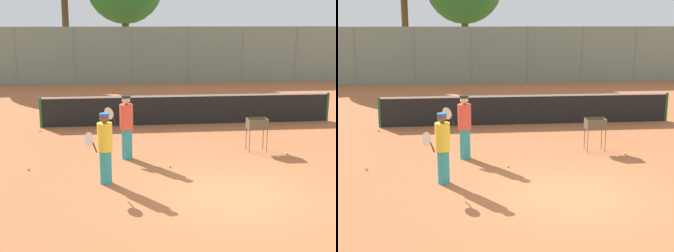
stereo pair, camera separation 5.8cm
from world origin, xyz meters
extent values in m
plane|color=#B26038|center=(0.00, 0.00, 0.00)|extent=(80.00, 80.00, 0.00)
cylinder|color=#26592D|center=(-5.23, 7.16, 0.54)|extent=(0.10, 0.10, 1.07)
cylinder|color=#26592D|center=(5.23, 7.16, 0.54)|extent=(0.10, 0.10, 1.07)
cube|color=black|center=(0.00, 7.16, 0.51)|extent=(10.45, 0.01, 1.01)
cube|color=white|center=(0.00, 7.16, 1.04)|extent=(10.45, 0.02, 0.06)
cylinder|color=gray|center=(-8.30, 18.45, 1.66)|extent=(0.08, 0.08, 3.33)
cylinder|color=gray|center=(-4.98, 18.45, 1.66)|extent=(0.08, 0.08, 3.33)
cylinder|color=gray|center=(-1.66, 18.45, 1.66)|extent=(0.08, 0.08, 3.33)
cylinder|color=gray|center=(1.66, 18.45, 1.66)|extent=(0.08, 0.08, 3.33)
cylinder|color=gray|center=(4.98, 18.45, 1.66)|extent=(0.08, 0.08, 3.33)
cylinder|color=gray|center=(8.30, 18.45, 1.66)|extent=(0.08, 0.08, 3.33)
cube|color=gray|center=(0.00, 18.45, 1.66)|extent=(29.88, 0.01, 3.33)
cylinder|color=brown|center=(-1.94, 21.90, 2.22)|extent=(0.45, 0.45, 4.43)
cylinder|color=brown|center=(-5.88, 23.02, 3.03)|extent=(0.44, 0.44, 6.06)
cylinder|color=teal|center=(-2.32, 3.06, 0.41)|extent=(0.29, 0.29, 0.82)
cylinder|color=#E54C38|center=(-2.32, 3.06, 1.16)|extent=(0.36, 0.36, 0.68)
sphere|color=#DBB28C|center=(-2.32, 3.06, 1.61)|extent=(0.22, 0.22, 0.22)
cylinder|color=black|center=(-2.32, 3.06, 1.71)|extent=(0.23, 0.23, 0.06)
cylinder|color=black|center=(-2.63, 3.23, 0.99)|extent=(0.14, 0.10, 0.27)
ellipsoid|color=silver|center=(-2.79, 3.32, 1.21)|extent=(0.36, 0.22, 0.43)
cylinder|color=teal|center=(-2.84, 1.10, 0.39)|extent=(0.28, 0.28, 0.78)
cylinder|color=yellow|center=(-2.84, 1.10, 1.11)|extent=(0.34, 0.34, 0.65)
sphere|color=brown|center=(-2.84, 1.10, 1.54)|extent=(0.21, 0.21, 0.21)
cylinder|color=#2659B2|center=(-2.84, 1.10, 1.63)|extent=(0.22, 0.22, 0.05)
cylinder|color=black|center=(-3.06, 0.83, 0.94)|extent=(0.11, 0.13, 0.27)
ellipsoid|color=silver|center=(-3.17, 0.69, 1.16)|extent=(0.27, 0.33, 0.43)
cylinder|color=brown|center=(1.15, 3.25, 0.33)|extent=(0.02, 0.02, 0.65)
cylinder|color=brown|center=(1.66, 3.25, 0.33)|extent=(0.02, 0.02, 0.65)
cylinder|color=brown|center=(1.15, 3.61, 0.33)|extent=(0.02, 0.02, 0.65)
cylinder|color=brown|center=(1.66, 3.61, 0.33)|extent=(0.02, 0.02, 0.65)
cube|color=brown|center=(1.41, 3.43, 0.66)|extent=(0.55, 0.40, 0.01)
cube|color=brown|center=(1.41, 3.23, 0.80)|extent=(0.55, 0.01, 0.30)
cube|color=brown|center=(1.41, 3.63, 0.80)|extent=(0.55, 0.01, 0.30)
cube|color=brown|center=(1.13, 3.43, 0.80)|extent=(0.01, 0.40, 0.30)
cube|color=brown|center=(1.68, 3.43, 0.80)|extent=(0.01, 0.40, 0.30)
sphere|color=#D1E54C|center=(1.29, 3.43, 0.75)|extent=(0.07, 0.07, 0.07)
sphere|color=#D1E54C|center=(1.28, 3.42, 0.70)|extent=(0.07, 0.07, 0.07)
sphere|color=#D1E54C|center=(1.44, 3.30, 0.70)|extent=(0.07, 0.07, 0.07)
sphere|color=#D1E54C|center=(1.27, 3.37, 0.70)|extent=(0.07, 0.07, 0.07)
sphere|color=#D1E54C|center=(1.35, 3.28, 0.75)|extent=(0.07, 0.07, 0.07)
sphere|color=#D1E54C|center=(1.38, 3.57, 0.75)|extent=(0.07, 0.07, 0.07)
sphere|color=#D1E54C|center=(1.38, 3.31, 0.70)|extent=(0.07, 0.07, 0.07)
sphere|color=#D1E54C|center=(1.33, 3.43, 0.75)|extent=(0.07, 0.07, 0.07)
sphere|color=#D1E54C|center=(1.21, 3.48, 0.75)|extent=(0.07, 0.07, 0.07)
sphere|color=#D1E54C|center=(1.54, 3.40, 0.70)|extent=(0.07, 0.07, 0.07)
sphere|color=#D1E54C|center=(1.38, 3.57, 0.75)|extent=(0.07, 0.07, 0.07)
sphere|color=#D1E54C|center=(-1.25, 2.15, 0.03)|extent=(0.07, 0.07, 0.07)
sphere|color=#D1E54C|center=(-4.82, 2.29, 0.03)|extent=(0.07, 0.07, 0.07)
sphere|color=#D1E54C|center=(1.81, 2.65, 0.03)|extent=(0.07, 0.07, 0.07)
sphere|color=#D1E54C|center=(-2.13, 6.42, 0.03)|extent=(0.07, 0.07, 0.07)
sphere|color=#D1E54C|center=(2.15, 2.96, 0.03)|extent=(0.07, 0.07, 0.07)
sphere|color=#D1E54C|center=(-5.19, 6.53, 0.03)|extent=(0.07, 0.07, 0.07)
camera|label=1|loc=(-2.52, -9.25, 3.68)|focal=50.00mm
camera|label=2|loc=(-2.47, -9.25, 3.68)|focal=50.00mm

